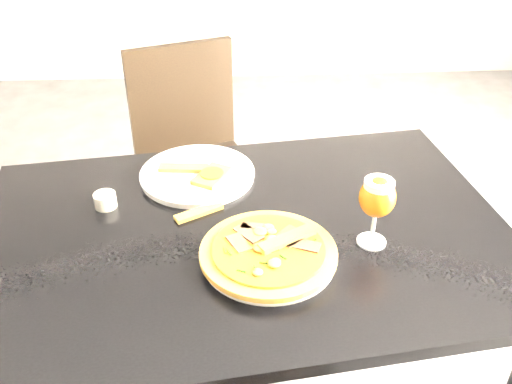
{
  "coord_description": "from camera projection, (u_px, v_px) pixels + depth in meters",
  "views": [
    {
      "loc": [
        0.13,
        -0.84,
        1.53
      ],
      "look_at": [
        0.19,
        0.23,
        0.83
      ],
      "focal_mm": 40.0,
      "sensor_mm": 36.0,
      "label": 1
    }
  ],
  "objects": [
    {
      "name": "plate_second",
      "position": [
        198.0,
        174.0,
        1.48
      ],
      "size": [
        0.36,
        0.36,
        0.02
      ],
      "primitive_type": "cylinder",
      "rotation": [
        0.0,
        0.0,
        0.25
      ],
      "color": "white",
      "rests_on": "dining_table"
    },
    {
      "name": "plate_main",
      "position": [
        269.0,
        256.0,
        1.21
      ],
      "size": [
        0.37,
        0.37,
        0.02
      ],
      "primitive_type": "cylinder",
      "rotation": [
        0.0,
        0.0,
        0.38
      ],
      "color": "white",
      "rests_on": "dining_table"
    },
    {
      "name": "crust_scraps",
      "position": [
        202.0,
        173.0,
        1.46
      ],
      "size": [
        0.19,
        0.13,
        0.01
      ],
      "rotation": [
        0.0,
        0.0,
        0.35
      ],
      "color": "olive",
      "rests_on": "plate_second"
    },
    {
      "name": "sauce_cup",
      "position": [
        105.0,
        200.0,
        1.36
      ],
      "size": [
        0.05,
        0.05,
        0.04
      ],
      "color": "beige",
      "rests_on": "dining_table"
    },
    {
      "name": "dining_table",
      "position": [
        246.0,
        260.0,
        1.34
      ],
      "size": [
        1.29,
        0.95,
        0.75
      ],
      "rotation": [
        0.0,
        0.0,
        0.13
      ],
      "color": "black",
      "rests_on": "ground"
    },
    {
      "name": "loose_crust",
      "position": [
        199.0,
        212.0,
        1.35
      ],
      "size": [
        0.12,
        0.08,
        0.01
      ],
      "primitive_type": "cube",
      "rotation": [
        0.0,
        0.0,
        0.51
      ],
      "color": "olive",
      "rests_on": "dining_table"
    },
    {
      "name": "chair_far",
      "position": [
        195.0,
        159.0,
        2.09
      ],
      "size": [
        0.52,
        0.52,
        0.88
      ],
      "rotation": [
        0.0,
        0.0,
        0.34
      ],
      "color": "black",
      "rests_on": "ground"
    },
    {
      "name": "beer_glass",
      "position": [
        377.0,
        198.0,
        1.19
      ],
      "size": [
        0.08,
        0.08,
        0.16
      ],
      "color": "#B1B5BA",
      "rests_on": "dining_table"
    },
    {
      "name": "pizza",
      "position": [
        269.0,
        251.0,
        1.19
      ],
      "size": [
        0.29,
        0.29,
        0.03
      ],
      "rotation": [
        0.0,
        0.0,
        0.2
      ],
      "color": "olive",
      "rests_on": "plate_main"
    }
  ]
}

